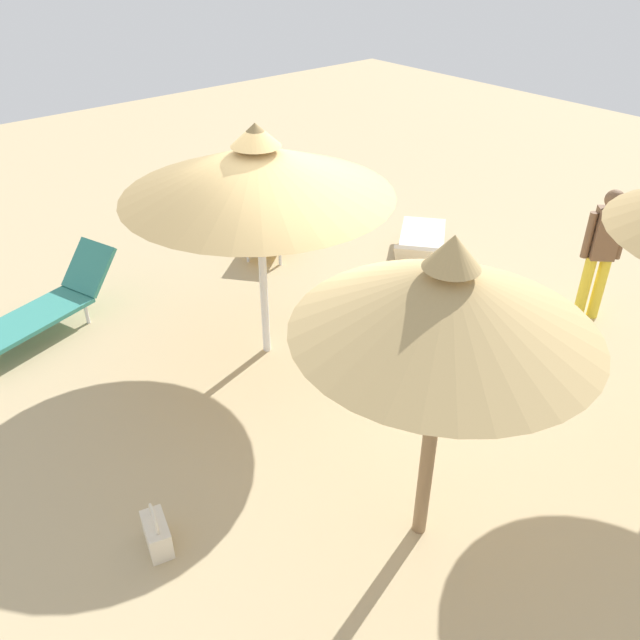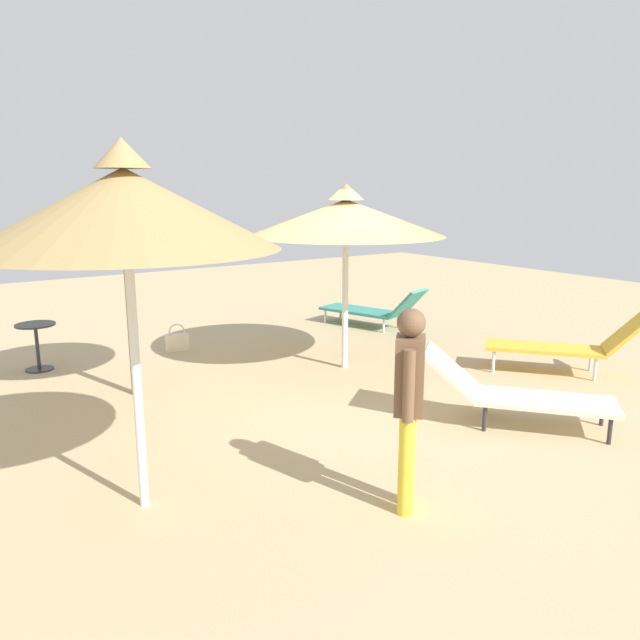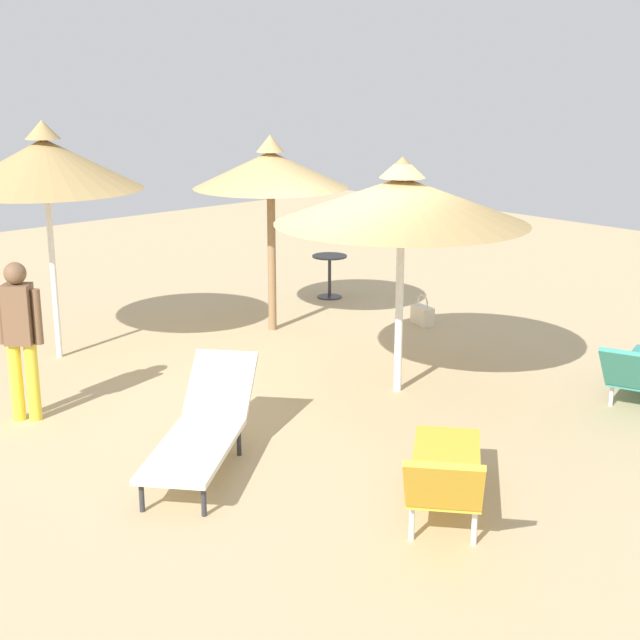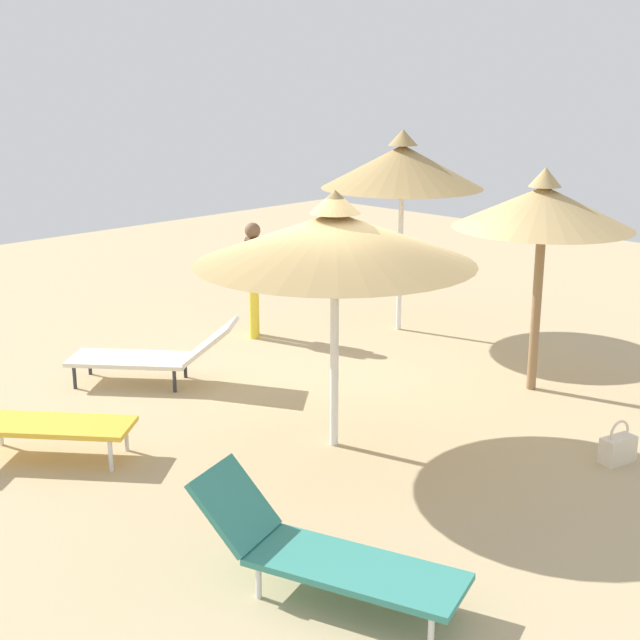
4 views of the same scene
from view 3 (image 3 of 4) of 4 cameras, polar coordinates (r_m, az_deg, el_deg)
The scene contains 9 objects.
ground at distance 10.46m, azimuth -0.24°, elevation -4.43°, with size 24.00×24.00×0.10m, color tan.
parasol_umbrella_center at distance 9.88m, azimuth 5.04°, elevation 7.33°, with size 2.72×2.72×2.58m.
parasol_umbrella_far_left at distance 12.30m, azimuth -3.06°, elevation 9.16°, with size 2.04×2.04×2.62m.
parasol_umbrella_edge at distance 11.50m, azimuth -16.52°, elevation 9.15°, with size 2.28×2.28×2.88m.
lounge_chair_front at distance 8.41m, azimuth -7.21°, elevation -6.53°, with size 1.75×1.95×0.80m.
lounge_chair_far_right at distance 7.42m, azimuth 7.69°, elevation -9.24°, with size 1.73×1.96×0.92m.
person_standing_near_left at distance 9.71m, azimuth -17.91°, elevation -0.70°, with size 0.35×0.35×1.64m.
handbag at distance 12.98m, azimuth 6.30°, elevation 0.34°, with size 0.38×0.26×0.43m.
side_table_round at distance 14.34m, azimuth 0.59°, elevation 3.14°, with size 0.54×0.54×0.67m.
Camera 3 is at (7.30, -6.60, 3.51)m, focal length 52.17 mm.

